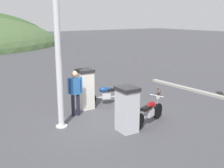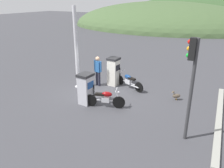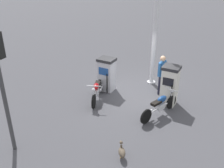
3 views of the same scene
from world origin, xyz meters
name	(u,v)px [view 2 (image 2 of 3)]	position (x,y,z in m)	size (l,w,h in m)	color
ground_plane	(101,93)	(0.00, 0.00, 0.00)	(120.00, 120.00, 0.00)	#424247
fuel_pump_near	(86,88)	(0.06, -1.41, 0.77)	(0.67, 0.74, 1.52)	silver
fuel_pump_far	(114,71)	(0.06, 1.42, 0.84)	(0.68, 0.69, 1.66)	silver
motorcycle_near_pump	(105,99)	(1.09, -1.36, 0.44)	(1.86, 0.81, 0.93)	black
motorcycle_far_pump	(129,81)	(1.06, 1.35, 0.45)	(1.99, 0.94, 0.92)	black
attendant_person	(98,69)	(-0.68, 0.86, 1.02)	(0.58, 0.28, 1.75)	#1E1E2D
wandering_duck	(176,96)	(3.85, 1.04, 0.24)	(0.46, 0.39, 0.50)	brown
roadside_traffic_light	(191,73)	(4.87, -2.17, 2.53)	(0.39, 0.26, 3.70)	#38383A
canopy_support_pole	(76,50)	(-1.60, 0.15, 2.18)	(0.40, 0.40, 4.50)	silver
road_edge_kerb	(219,118)	(5.94, 0.00, 0.06)	(0.53, 6.90, 0.12)	#9E9E93
distant_hill_main	(187,23)	(-2.95, 39.06, 0.00)	(30.83, 27.35, 10.17)	#38562D
distant_hill_secondary	(164,26)	(-5.93, 32.31, 0.00)	(34.59, 25.94, 8.70)	#476038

